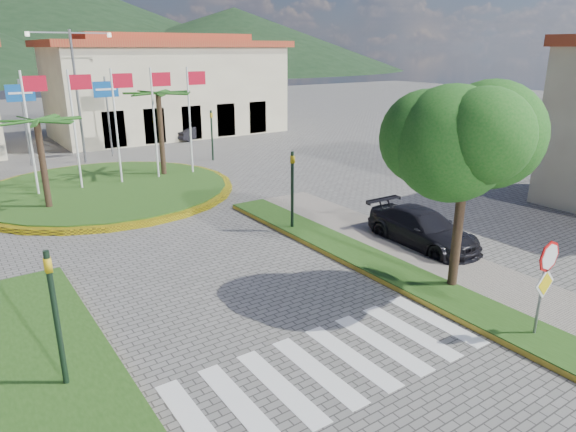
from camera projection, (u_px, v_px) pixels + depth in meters
sidewalk_right at (557, 323)px, 13.44m from camera, size 4.00×28.00×0.15m
verge_right at (531, 337)px, 12.79m from camera, size 1.60×28.00×0.18m
median_left at (2, 423)px, 9.84m from camera, size 5.00×14.00×0.18m
crosswalk at (331, 365)px, 11.80m from camera, size 8.00×3.00×0.01m
roundabout_island at (106, 189)px, 25.84m from camera, size 12.70×12.70×6.00m
stop_sign at (546, 274)px, 12.28m from camera, size 0.80×0.11×2.65m
deciduous_tree at (470, 116)px, 13.93m from camera, size 3.60×3.60×6.80m
traffic_light_left at (55, 308)px, 10.36m from camera, size 0.15×0.18×3.20m
traffic_light_right at (292, 184)px, 19.88m from camera, size 0.15×0.18×3.20m
traffic_light_far at (212, 130)px, 32.73m from camera, size 0.18×0.15×3.20m
direction_sign_west at (23, 108)px, 30.74m from camera, size 1.60×0.14×5.20m
direction_sign_east at (107, 103)px, 33.43m from camera, size 1.60×0.14×5.20m
street_lamp_centre at (77, 90)px, 31.30m from camera, size 4.80×0.16×8.00m
building_right at (168, 86)px, 42.59m from camera, size 19.08×9.54×8.05m
hill_far_mid at (9, 16)px, 137.36m from camera, size 180.00×180.00×30.00m
hill_far_east at (235, 40)px, 149.24m from camera, size 120.00×120.00×18.00m
car_dark_b at (192, 133)px, 40.70m from camera, size 3.42×2.28×1.07m
car_side_right at (423, 228)px, 18.73m from camera, size 2.07×4.71×1.34m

